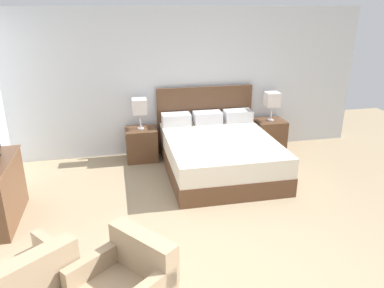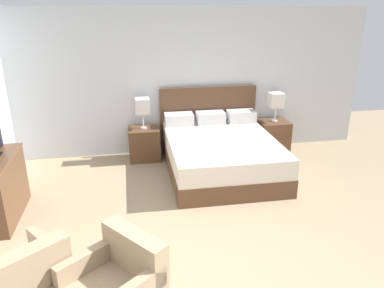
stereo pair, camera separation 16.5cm
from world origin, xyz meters
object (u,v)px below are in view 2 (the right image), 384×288
nightstand_left (144,144)px  bed (220,153)px  table_lamp_left (142,106)px  table_lamp_right (276,100)px  armchair_by_window (21,286)px  nightstand_right (273,136)px

nightstand_left → bed: bearing=-31.7°
nightstand_left → table_lamp_left: 0.66m
table_lamp_right → armchair_by_window: bearing=-137.1°
nightstand_left → armchair_by_window: armchair_by_window is taller
nightstand_right → table_lamp_right: (-0.00, 0.00, 0.66)m
nightstand_right → armchair_by_window: 4.85m
table_lamp_left → table_lamp_right: 2.34m
bed → table_lamp_right: (1.17, 0.72, 0.62)m
table_lamp_right → table_lamp_left: bearing=180.0°
table_lamp_left → table_lamp_right: same height
nightstand_right → table_lamp_right: 0.66m
nightstand_right → bed: bearing=-148.3°
bed → table_lamp_left: bearing=148.3°
table_lamp_right → armchair_by_window: (-3.55, -3.31, -0.65)m
nightstand_right → nightstand_left: bearing=180.0°
nightstand_right → table_lamp_left: (-2.34, 0.00, 0.66)m
bed → nightstand_right: bearing=31.7°
bed → armchair_by_window: bed is taller
nightstand_left → table_lamp_right: bearing=0.0°
nightstand_left → armchair_by_window: size_ratio=0.58×
armchair_by_window → nightstand_right: bearing=42.9°
nightstand_left → table_lamp_left: table_lamp_left is taller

